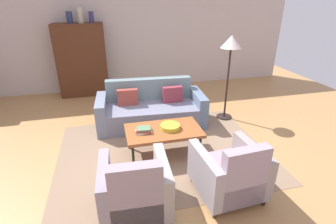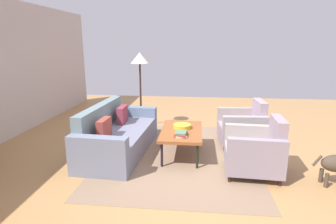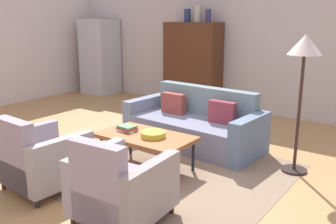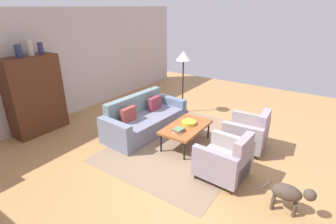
{
  "view_description": "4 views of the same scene",
  "coord_description": "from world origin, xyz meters",
  "px_view_note": "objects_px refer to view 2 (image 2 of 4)",
  "views": [
    {
      "loc": [
        -0.59,
        -3.41,
        2.4
      ],
      "look_at": [
        0.36,
        0.48,
        0.57
      ],
      "focal_mm": 27.33,
      "sensor_mm": 36.0,
      "label": 1
    },
    {
      "loc": [
        -4.36,
        -0.15,
        1.92
      ],
      "look_at": [
        0.12,
        0.33,
        0.79
      ],
      "focal_mm": 29.43,
      "sensor_mm": 36.0,
      "label": 2
    },
    {
      "loc": [
        3.07,
        -3.41,
        1.93
      ],
      "look_at": [
        0.15,
        0.63,
        0.64
      ],
      "focal_mm": 39.96,
      "sensor_mm": 36.0,
      "label": 3
    },
    {
      "loc": [
        -4.06,
        -2.32,
        2.81
      ],
      "look_at": [
        0.06,
        0.47,
        0.74
      ],
      "focal_mm": 27.21,
      "sensor_mm": 36.0,
      "label": 4
    }
  ],
  "objects_px": {
    "couch": "(116,137)",
    "fruit_bowl": "(182,126)",
    "book_stack": "(181,134)",
    "armchair_left": "(257,152)",
    "floor_lamp": "(140,65)",
    "armchair_right": "(244,128)",
    "coffee_table": "(182,132)"
  },
  "relations": [
    {
      "from": "armchair_right",
      "to": "floor_lamp",
      "type": "height_order",
      "value": "floor_lamp"
    },
    {
      "from": "armchair_left",
      "to": "fruit_bowl",
      "type": "xyz_separation_m",
      "value": [
        0.71,
        1.17,
        0.15
      ]
    },
    {
      "from": "fruit_bowl",
      "to": "book_stack",
      "type": "bearing_deg",
      "value": -178.9
    },
    {
      "from": "fruit_bowl",
      "to": "armchair_right",
      "type": "bearing_deg",
      "value": -67.05
    },
    {
      "from": "coffee_table",
      "to": "floor_lamp",
      "type": "bearing_deg",
      "value": 33.41
    },
    {
      "from": "floor_lamp",
      "to": "armchair_right",
      "type": "bearing_deg",
      "value": -113.8
    },
    {
      "from": "armchair_left",
      "to": "armchair_right",
      "type": "xyz_separation_m",
      "value": [
        1.21,
        0.0,
        0.0
      ]
    },
    {
      "from": "armchair_left",
      "to": "armchair_right",
      "type": "distance_m",
      "value": 1.21
    },
    {
      "from": "couch",
      "to": "fruit_bowl",
      "type": "xyz_separation_m",
      "value": [
        0.11,
        -1.19,
        0.2
      ]
    },
    {
      "from": "armchair_left",
      "to": "armchair_right",
      "type": "relative_size",
      "value": 1.0
    },
    {
      "from": "book_stack",
      "to": "fruit_bowl",
      "type": "bearing_deg",
      "value": 1.1
    },
    {
      "from": "fruit_bowl",
      "to": "floor_lamp",
      "type": "distance_m",
      "value": 2.04
    },
    {
      "from": "armchair_left",
      "to": "fruit_bowl",
      "type": "bearing_deg",
      "value": 61.6
    },
    {
      "from": "fruit_bowl",
      "to": "book_stack",
      "type": "height_order",
      "value": "book_stack"
    },
    {
      "from": "fruit_bowl",
      "to": "book_stack",
      "type": "distance_m",
      "value": 0.43
    },
    {
      "from": "armchair_right",
      "to": "book_stack",
      "type": "bearing_deg",
      "value": 124.75
    },
    {
      "from": "armchair_left",
      "to": "floor_lamp",
      "type": "bearing_deg",
      "value": 48.41
    },
    {
      "from": "armchair_left",
      "to": "couch",
      "type": "bearing_deg",
      "value": 78.57
    },
    {
      "from": "coffee_table",
      "to": "armchair_left",
      "type": "bearing_deg",
      "value": -117.36
    },
    {
      "from": "coffee_table",
      "to": "armchair_right",
      "type": "bearing_deg",
      "value": -62.6
    },
    {
      "from": "armchair_right",
      "to": "book_stack",
      "type": "height_order",
      "value": "armchair_right"
    },
    {
      "from": "couch",
      "to": "coffee_table",
      "type": "bearing_deg",
      "value": 93.36
    },
    {
      "from": "armchair_right",
      "to": "floor_lamp",
      "type": "relative_size",
      "value": 0.51
    },
    {
      "from": "armchair_right",
      "to": "fruit_bowl",
      "type": "xyz_separation_m",
      "value": [
        -0.49,
        1.17,
        0.15
      ]
    },
    {
      "from": "fruit_bowl",
      "to": "floor_lamp",
      "type": "bearing_deg",
      "value": 35.34
    },
    {
      "from": "book_stack",
      "to": "armchair_left",
      "type": "bearing_deg",
      "value": -103.77
    },
    {
      "from": "couch",
      "to": "book_stack",
      "type": "height_order",
      "value": "couch"
    },
    {
      "from": "armchair_right",
      "to": "couch",
      "type": "bearing_deg",
      "value": 100.44
    },
    {
      "from": "couch",
      "to": "fruit_bowl",
      "type": "relative_size",
      "value": 6.88
    },
    {
      "from": "couch",
      "to": "book_stack",
      "type": "bearing_deg",
      "value": 78.39
    },
    {
      "from": "coffee_table",
      "to": "book_stack",
      "type": "bearing_deg",
      "value": -178.52
    },
    {
      "from": "armchair_right",
      "to": "fruit_bowl",
      "type": "distance_m",
      "value": 1.27
    }
  ]
}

